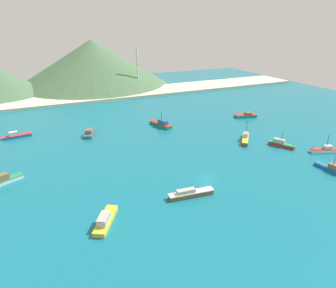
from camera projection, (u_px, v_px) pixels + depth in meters
name	position (u px, v px, depth m)	size (l,w,h in m)	color
ground	(162.00, 140.00, 102.75)	(260.00, 280.00, 0.50)	#146B7F
fishing_boat_0	(90.00, 133.00, 106.81)	(6.37, 10.06, 2.49)	brown
fishing_boat_1	(5.00, 180.00, 74.62)	(8.45, 5.54, 2.58)	silver
fishing_boat_2	(246.00, 115.00, 127.40)	(10.00, 5.69, 2.30)	#198466
fishing_boat_3	(332.00, 168.00, 80.62)	(3.04, 9.40, 4.46)	#1E5BA8
fishing_boat_4	(281.00, 144.00, 96.86)	(5.77, 8.55, 4.72)	red
fishing_boat_5	(325.00, 150.00, 92.30)	(8.62, 5.10, 6.16)	silver
fishing_boat_6	(245.00, 139.00, 101.22)	(8.17, 9.10, 7.17)	brown
fishing_boat_7	(161.00, 124.00, 115.38)	(5.76, 11.23, 6.01)	#198466
fishing_boat_8	(105.00, 220.00, 59.25)	(7.05, 9.51, 2.56)	gold
fishing_boat_9	(16.00, 135.00, 104.41)	(9.73, 3.46, 2.34)	#1E5BA8
fishing_boat_10	(190.00, 193.00, 68.69)	(11.30, 3.13, 2.12)	brown
beach_strip	(110.00, 95.00, 165.19)	(247.00, 25.12, 1.20)	beige
hill_central	(93.00, 63.00, 189.33)	(98.20, 98.20, 28.74)	#476B47
radio_tower	(138.00, 69.00, 172.64)	(2.59, 2.08, 25.94)	silver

